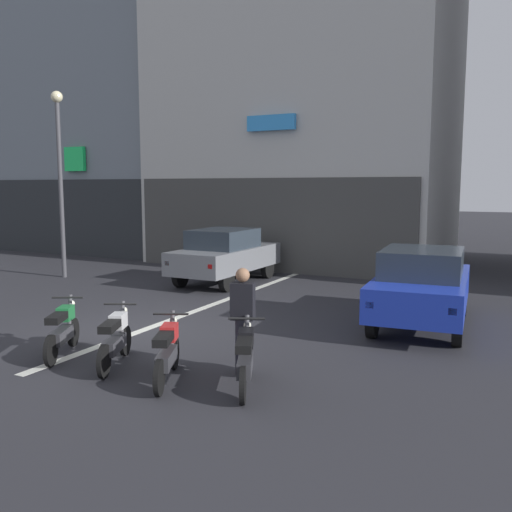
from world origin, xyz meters
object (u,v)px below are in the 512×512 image
motorcycle_black_row_right_mid (245,358)px  person_by_motorcycles (243,320)px  car_blue_parked_kerbside (422,285)px  car_grey_crossing_near (225,254)px  street_lamp (60,163)px  motorcycle_green_row_leftmost (62,329)px  motorcycle_white_row_left_mid (115,338)px  motorcycle_red_row_centre (167,351)px

motorcycle_black_row_right_mid → person_by_motorcycles: bearing=121.2°
car_blue_parked_kerbside → car_grey_crossing_near: bearing=156.4°
car_grey_crossing_near → street_lamp: street_lamp is taller
motorcycle_green_row_leftmost → motorcycle_white_row_left_mid: bearing=-1.0°
street_lamp → motorcycle_black_row_right_mid: street_lamp is taller
car_grey_crossing_near → motorcycle_green_row_leftmost: size_ratio=2.71×
car_grey_crossing_near → motorcycle_red_row_centre: 8.57m
car_blue_parked_kerbside → motorcycle_white_row_left_mid: size_ratio=2.72×
motorcycle_white_row_left_mid → person_by_motorcycles: bearing=16.8°
motorcycle_white_row_left_mid → motorcycle_red_row_centre: same height
motorcycle_green_row_leftmost → person_by_motorcycles: person_by_motorcycles is taller
car_grey_crossing_near → car_blue_parked_kerbside: size_ratio=0.97×
motorcycle_green_row_leftmost → motorcycle_black_row_right_mid: same height
street_lamp → car_blue_parked_kerbside: bearing=-6.5°
car_grey_crossing_near → car_blue_parked_kerbside: bearing=-23.6°
motorcycle_red_row_centre → person_by_motorcycles: size_ratio=0.93×
street_lamp → person_by_motorcycles: size_ratio=3.51×
car_blue_parked_kerbside → motorcycle_red_row_centre: 5.81m
car_blue_parked_kerbside → motorcycle_white_row_left_mid: 6.30m
motorcycle_red_row_centre → person_by_motorcycles: bearing=44.3°
car_blue_parked_kerbside → motorcycle_black_row_right_mid: bearing=-108.6°
car_blue_parked_kerbside → motorcycle_green_row_leftmost: bearing=-137.0°
motorcycle_green_row_leftmost → motorcycle_black_row_right_mid: (3.57, 0.03, 0.00)m
car_blue_parked_kerbside → motorcycle_white_row_left_mid: bearing=-129.4°
motorcycle_red_row_centre → motorcycle_black_row_right_mid: size_ratio=1.00×
street_lamp → person_by_motorcycles: (9.51, -5.55, -2.78)m
street_lamp → motorcycle_red_row_centre: size_ratio=3.78×
motorcycle_red_row_centre → motorcycle_white_row_left_mid: bearing=169.8°
motorcycle_green_row_leftmost → motorcycle_black_row_right_mid: 3.57m
motorcycle_green_row_leftmost → person_by_motorcycles: (3.22, 0.59, 0.40)m
motorcycle_red_row_centre → street_lamp: bearing=143.6°
person_by_motorcycles → motorcycle_red_row_centre: bearing=-135.7°
person_by_motorcycles → street_lamp: bearing=149.7°
car_grey_crossing_near → street_lamp: 6.04m
street_lamp → motorcycle_black_row_right_mid: size_ratio=3.78×
car_blue_parked_kerbside → street_lamp: (-11.47, 1.31, 2.75)m
car_blue_parked_kerbside → street_lamp: bearing=173.5°
car_grey_crossing_near → motorcycle_green_row_leftmost: 7.68m
motorcycle_black_row_right_mid → motorcycle_red_row_centre: bearing=-167.5°
motorcycle_green_row_leftmost → car_grey_crossing_near: bearing=98.3°
car_blue_parked_kerbside → motorcycle_black_row_right_mid: size_ratio=2.73×
motorcycle_red_row_centre → motorcycle_green_row_leftmost: bearing=174.4°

